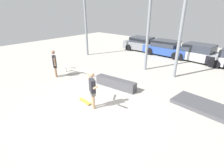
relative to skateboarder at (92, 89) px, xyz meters
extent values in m
plane|color=#B2ADA3|center=(0.07, 0.04, -0.97)|extent=(36.00, 36.00, 0.00)
cylinder|color=tan|center=(-0.08, 0.04, -0.56)|extent=(0.13, 0.13, 0.82)
cylinder|color=tan|center=(0.08, -0.04, -0.56)|extent=(0.13, 0.13, 0.82)
cube|color=slate|center=(0.00, 0.00, -0.22)|extent=(0.40, 0.33, 0.18)
cube|color=#26262D|center=(0.00, 0.00, 0.14)|extent=(0.46, 0.37, 0.59)
sphere|color=tan|center=(0.00, 0.00, 0.66)|extent=(0.23, 0.23, 0.23)
cylinder|color=tan|center=(-0.44, 0.22, 0.26)|extent=(0.51, 0.32, 0.35)
cylinder|color=tan|center=(0.44, -0.22, 0.26)|extent=(0.51, 0.32, 0.35)
cube|color=gold|center=(-0.66, 0.06, -0.90)|extent=(0.82, 0.29, 0.01)
cylinder|color=silver|center=(-0.38, 0.14, -0.95)|extent=(0.06, 0.04, 0.05)
cylinder|color=silver|center=(-0.40, -0.08, -0.95)|extent=(0.06, 0.04, 0.05)
cylinder|color=silver|center=(-0.92, 0.19, -0.95)|extent=(0.06, 0.04, 0.05)
cylinder|color=silver|center=(-0.94, -0.02, -0.95)|extent=(0.06, 0.04, 0.05)
cube|color=#47474C|center=(-0.65, 2.36, -0.71)|extent=(2.53, 0.71, 0.52)
cube|color=#47474C|center=(3.99, 3.33, -0.89)|extent=(3.13, 1.66, 0.18)
cylinder|color=#B7BABF|center=(-3.81, 2.26, -0.55)|extent=(2.94, 0.60, 0.06)
cylinder|color=#B7BABF|center=(-5.01, 2.04, -0.76)|extent=(0.07, 0.07, 0.42)
cylinder|color=#B7BABF|center=(-2.61, 2.48, -0.76)|extent=(0.07, 0.07, 0.42)
cylinder|color=gray|center=(-7.43, 6.18, 1.78)|extent=(0.20, 0.20, 5.51)
cylinder|color=gray|center=(-1.04, 6.18, 1.78)|extent=(0.20, 0.20, 5.51)
cylinder|color=gray|center=(1.18, 6.18, 1.78)|extent=(0.20, 0.20, 5.51)
cube|color=slate|center=(-4.37, 11.10, -0.43)|extent=(3.99, 1.89, 0.74)
cube|color=#2D333D|center=(-4.53, 11.09, 0.18)|extent=(2.23, 1.66, 0.48)
cylinder|color=black|center=(-3.20, 11.99, -0.66)|extent=(0.64, 0.25, 0.63)
cylinder|color=black|center=(-3.12, 10.34, -0.66)|extent=(0.64, 0.25, 0.63)
cylinder|color=black|center=(-5.62, 11.86, -0.66)|extent=(0.64, 0.25, 0.63)
cylinder|color=black|center=(-5.54, 10.22, -0.66)|extent=(0.64, 0.25, 0.63)
cube|color=#284793|center=(-1.71, 11.01, -0.46)|extent=(4.20, 1.88, 0.66)
cube|color=#2D333D|center=(-1.88, 11.01, 0.14)|extent=(2.32, 1.69, 0.53)
cylinder|color=black|center=(-0.40, 11.85, -0.65)|extent=(0.66, 0.24, 0.65)
cylinder|color=black|center=(-0.45, 10.11, -0.65)|extent=(0.66, 0.24, 0.65)
cylinder|color=black|center=(-2.98, 11.91, -0.65)|extent=(0.66, 0.24, 0.65)
cylinder|color=black|center=(-3.02, 10.17, -0.65)|extent=(0.66, 0.24, 0.65)
cube|color=#B7BABF|center=(1.30, 10.96, -0.47)|extent=(4.26, 2.16, 0.66)
cube|color=#2D333D|center=(1.13, 10.97, 0.16)|extent=(2.40, 1.86, 0.59)
cylinder|color=black|center=(2.65, 11.73, -0.65)|extent=(0.66, 0.27, 0.64)
cylinder|color=black|center=(2.49, 9.97, -0.65)|extent=(0.66, 0.27, 0.64)
cylinder|color=black|center=(0.10, 11.95, -0.65)|extent=(0.66, 0.27, 0.64)
cylinder|color=black|center=(-0.05, 10.19, -0.65)|extent=(0.66, 0.27, 0.64)
cylinder|color=black|center=(2.81, 11.65, -0.67)|extent=(0.61, 0.23, 0.61)
cylinder|color=black|center=(2.79, 9.95, -0.67)|extent=(0.61, 0.23, 0.61)
cylinder|color=#8C664C|center=(-4.61, 0.99, -0.56)|extent=(0.13, 0.13, 0.82)
cylinder|color=#8C664C|center=(-4.77, 1.07, -0.56)|extent=(0.13, 0.13, 0.82)
cube|color=black|center=(-4.69, 1.03, -0.22)|extent=(0.41, 0.34, 0.18)
cube|color=#26262D|center=(-4.69, 1.03, 0.15)|extent=(0.48, 0.37, 0.59)
sphere|color=#8C664C|center=(-4.69, 1.03, 0.66)|extent=(0.23, 0.23, 0.23)
cylinder|color=#8C664C|center=(-4.42, 0.90, 0.12)|extent=(0.20, 0.16, 0.56)
cylinder|color=#8C664C|center=(-4.96, 1.16, 0.12)|extent=(0.20, 0.16, 0.56)
camera|label=1|loc=(5.22, -4.62, 3.32)|focal=28.00mm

